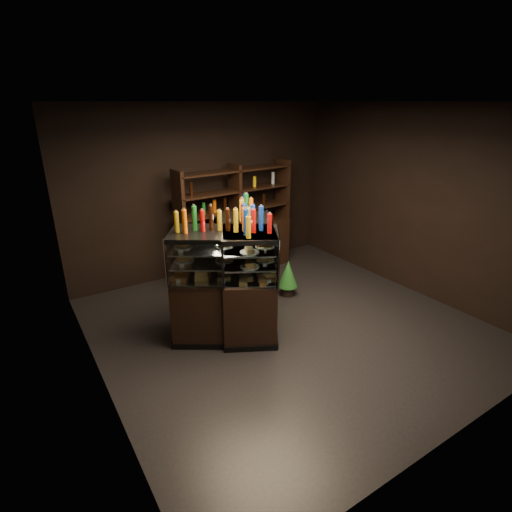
% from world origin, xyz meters
% --- Properties ---
extents(ground, '(5.00, 5.00, 0.00)m').
position_xyz_m(ground, '(0.00, 0.00, 0.00)').
color(ground, black).
rests_on(ground, ground).
extents(room_shell, '(5.02, 5.02, 3.01)m').
position_xyz_m(room_shell, '(0.00, 0.00, 1.94)').
color(room_shell, black).
rests_on(room_shell, ground).
extents(display_case, '(1.80, 1.55, 1.51)m').
position_xyz_m(display_case, '(-0.65, 0.27, 0.50)').
color(display_case, black).
rests_on(display_case, ground).
extents(food_display, '(1.37, 1.20, 0.46)m').
position_xyz_m(food_display, '(-0.64, 0.27, 1.13)').
color(food_display, '#C18545').
rests_on(food_display, display_case).
extents(bottles_top, '(1.20, 1.06, 0.30)m').
position_xyz_m(bottles_top, '(-0.65, 0.27, 1.64)').
color(bottles_top, yellow).
rests_on(bottles_top, display_case).
extents(potted_conifer, '(0.32, 0.32, 0.68)m').
position_xyz_m(potted_conifer, '(0.60, 0.76, 0.39)').
color(potted_conifer, black).
rests_on(potted_conifer, ground).
extents(back_shelving, '(2.24, 0.54, 2.00)m').
position_xyz_m(back_shelving, '(0.36, 2.05, 0.61)').
color(back_shelving, black).
rests_on(back_shelving, ground).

